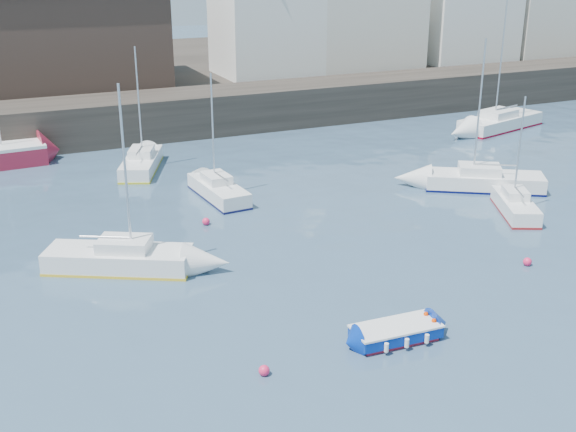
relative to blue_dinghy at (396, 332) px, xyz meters
name	(u,v)px	position (x,y,z in m)	size (l,w,h in m)	color
water	(438,379)	(-0.02, -2.63, -0.34)	(220.00, 220.00, 0.00)	#2D4760
quay_wall	(161,115)	(-0.02, 32.37, 1.16)	(90.00, 5.00, 3.00)	#28231E
land_strip	(113,78)	(-0.02, 50.37, 1.06)	(90.00, 32.00, 2.80)	#28231E
bldg_east_b	(462,5)	(30.98, 38.87, 7.53)	(11.88, 11.88, 9.95)	white
bldg_east_d	(266,19)	(10.98, 38.87, 7.03)	(11.14, 11.14, 8.95)	white
warehouse	(54,36)	(-6.02, 40.37, 6.28)	(16.40, 10.40, 7.60)	#3D2D26
blue_dinghy	(396,332)	(0.00, 0.00, 0.00)	(3.22, 1.75, 0.60)	maroon
sailboat_b	(119,258)	(-7.69, 9.96, 0.19)	(6.45, 4.72, 8.04)	white
sailboat_c	(515,205)	(12.58, 8.58, 0.13)	(3.31, 4.80, 6.08)	white
sailboat_d	(484,180)	(13.67, 12.57, 0.18)	(6.77, 5.27, 8.47)	white
sailboat_f	(218,190)	(-0.76, 17.22, 0.14)	(2.08, 5.36, 6.82)	white
sailboat_g	(500,122)	(24.10, 23.88, 0.21)	(8.03, 4.42, 9.68)	white
sailboat_h	(141,162)	(-3.42, 24.23, 0.15)	(3.96, 6.11, 7.51)	white
buoy_near	(264,375)	(-5.08, -0.16, -0.34)	(0.37, 0.37, 0.37)	#FF265C
buoy_mid	(527,265)	(8.68, 3.17, -0.34)	(0.38, 0.38, 0.38)	#FF265C
buoy_far	(206,225)	(-2.66, 13.56, -0.34)	(0.38, 0.38, 0.38)	#FF265C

